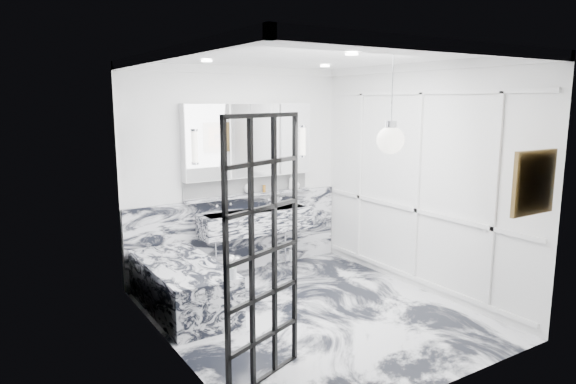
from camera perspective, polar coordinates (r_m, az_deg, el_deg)
floor at (r=5.92m, az=2.70°, el=-13.32°), size 3.60×3.60×0.00m
ceiling at (r=5.45m, az=2.95°, el=14.82°), size 3.60×3.60×0.00m
wall_back at (r=7.04m, az=-5.66°, el=2.30°), size 3.60×0.00×3.60m
wall_front at (r=4.20m, az=17.13°, el=-3.46°), size 3.60×0.00×3.60m
wall_left at (r=4.79m, az=-13.05°, el=-1.64°), size 0.00×3.60×3.60m
wall_right at (r=6.55m, az=14.33°, el=1.45°), size 0.00×3.60×3.60m
marble_clad_back at (r=7.19m, az=-5.45°, el=-4.65°), size 3.18×0.05×1.05m
marble_clad_left at (r=4.80m, az=-12.85°, el=-2.32°), size 0.02×3.56×2.68m
panel_molding at (r=6.55m, az=14.17°, el=0.57°), size 0.03×3.40×2.30m
soap_bottle_a at (r=7.40m, az=0.37°, el=1.15°), size 0.10×0.10×0.22m
soap_bottle_b at (r=7.41m, az=0.54°, el=0.93°), size 0.09×0.09×0.15m
soap_bottle_c at (r=7.44m, az=0.88°, el=0.92°), size 0.14×0.14×0.14m
face_pot at (r=7.06m, az=-4.36°, el=0.41°), size 0.14×0.14×0.14m
amber_bottle at (r=7.17m, az=-2.67°, el=0.38°), size 0.04×0.04×0.10m
flower_vase at (r=5.35m, az=-6.14°, el=-8.97°), size 0.08×0.08×0.12m
crittall_door at (r=4.25m, az=-2.76°, el=-6.77°), size 0.84×0.35×2.24m
artwork at (r=5.14m, az=25.67°, el=0.95°), size 0.49×0.05×0.49m
pendant_light at (r=4.63m, az=11.33°, el=5.66°), size 0.24×0.24×0.24m
trough_sink at (r=7.02m, az=-3.56°, el=-3.26°), size 1.60×0.45×0.30m
ledge at (r=7.09m, az=-4.24°, el=-0.32°), size 1.90×0.14×0.04m
subway_tile at (r=7.12m, az=-4.49°, el=0.82°), size 1.90×0.03×0.23m
mirror_cabinet at (r=7.00m, az=-4.34°, el=5.73°), size 1.90×0.16×1.00m
sconce_left at (r=6.57m, az=-10.28°, el=4.96°), size 0.07×0.07×0.40m
sconce_right at (r=7.34m, az=1.70°, el=5.65°), size 0.07×0.07×0.40m
bathtub at (r=6.04m, az=-11.64°, el=-10.20°), size 0.75×1.65×0.55m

